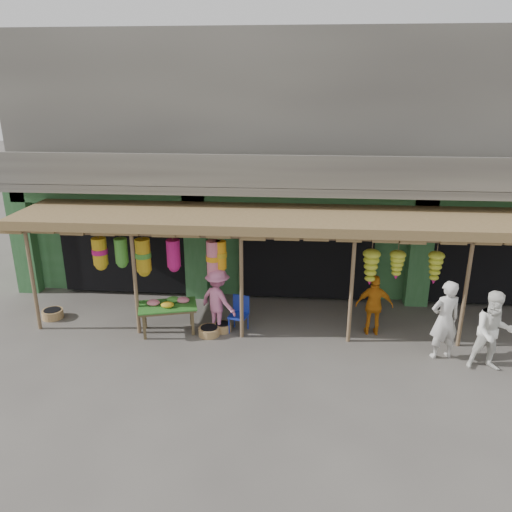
# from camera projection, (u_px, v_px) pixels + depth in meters

# --- Properties ---
(ground) EXTENTS (80.00, 80.00, 0.00)m
(ground) POSITION_uv_depth(u_px,v_px,m) (305.00, 335.00, 11.95)
(ground) COLOR #514C47
(ground) RESTS_ON ground
(building) EXTENTS (16.40, 6.80, 7.00)m
(building) POSITION_uv_depth(u_px,v_px,m) (307.00, 163.00, 15.42)
(building) COLOR gray
(building) RESTS_ON ground
(awning) EXTENTS (14.00, 2.70, 2.79)m
(awning) POSITION_uv_depth(u_px,v_px,m) (302.00, 223.00, 11.86)
(awning) COLOR brown
(awning) RESTS_ON ground
(flower_table) EXTENTS (1.53, 1.13, 0.82)m
(flower_table) POSITION_uv_depth(u_px,v_px,m) (168.00, 306.00, 11.94)
(flower_table) COLOR brown
(flower_table) RESTS_ON ground
(blue_chair) EXTENTS (0.51, 0.51, 0.88)m
(blue_chair) POSITION_uv_depth(u_px,v_px,m) (240.00, 312.00, 12.05)
(blue_chair) COLOR #172A97
(blue_chair) RESTS_ON ground
(basket_left) EXTENTS (0.59, 0.59, 0.22)m
(basket_left) POSITION_uv_depth(u_px,v_px,m) (53.00, 314.00, 12.79)
(basket_left) COLOR olive
(basket_left) RESTS_ON ground
(basket_mid) EXTENTS (0.54, 0.54, 0.20)m
(basket_mid) POSITION_uv_depth(u_px,v_px,m) (209.00, 331.00, 11.93)
(basket_mid) COLOR olive
(basket_mid) RESTS_ON ground
(basket_right) EXTENTS (0.55, 0.55, 0.19)m
(basket_right) POSITION_uv_depth(u_px,v_px,m) (223.00, 327.00, 12.13)
(basket_right) COLOR #A5814D
(basket_right) RESTS_ON ground
(person_front) EXTENTS (0.75, 0.58, 1.81)m
(person_front) POSITION_uv_depth(u_px,v_px,m) (445.00, 320.00, 10.71)
(person_front) COLOR beige
(person_front) RESTS_ON ground
(person_right) EXTENTS (0.88, 0.70, 1.76)m
(person_right) POSITION_uv_depth(u_px,v_px,m) (493.00, 332.00, 10.26)
(person_right) COLOR white
(person_right) RESTS_ON ground
(person_vendor) EXTENTS (0.89, 0.39, 1.50)m
(person_vendor) POSITION_uv_depth(u_px,v_px,m) (374.00, 305.00, 11.78)
(person_vendor) COLOR #C36C12
(person_vendor) RESTS_ON ground
(person_shopper) EXTENTS (1.18, 1.06, 1.58)m
(person_shopper) POSITION_uv_depth(u_px,v_px,m) (218.00, 300.00, 11.96)
(person_shopper) COLOR #D16F98
(person_shopper) RESTS_ON ground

